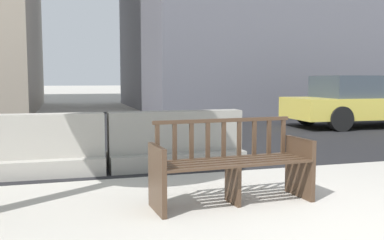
% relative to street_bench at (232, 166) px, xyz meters
% --- Properties ---
extents(ground_plane, '(200.00, 200.00, 0.00)m').
position_rel_street_bench_xyz_m(ground_plane, '(0.65, -1.23, -0.40)').
color(ground_plane, '#B7B2A8').
extents(street_asphalt, '(120.00, 12.00, 0.01)m').
position_rel_street_bench_xyz_m(street_asphalt, '(0.65, 7.47, -0.39)').
color(street_asphalt, black).
rests_on(street_asphalt, ground).
extents(street_bench, '(1.72, 0.63, 0.88)m').
position_rel_street_bench_xyz_m(street_bench, '(0.00, 0.00, 0.00)').
color(street_bench, '#473323').
rests_on(street_bench, ground).
extents(jersey_barrier_centre, '(2.01, 0.70, 0.84)m').
position_rel_street_bench_xyz_m(jersey_barrier_centre, '(-0.09, 2.00, -0.06)').
color(jersey_barrier_centre, gray).
rests_on(jersey_barrier_centre, ground).
extents(jersey_barrier_left, '(2.02, 0.73, 0.84)m').
position_rel_street_bench_xyz_m(jersey_barrier_left, '(-2.14, 2.00, -0.06)').
color(jersey_barrier_left, '#ADA89E').
rests_on(jersey_barrier_left, ground).
extents(car_taxi_near, '(4.67, 2.06, 1.41)m').
position_rel_street_bench_xyz_m(car_taxi_near, '(6.39, 5.86, 0.32)').
color(car_taxi_near, '#DBC64C').
rests_on(car_taxi_near, ground).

